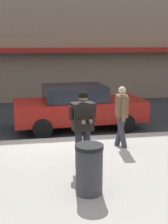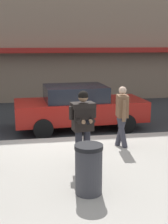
% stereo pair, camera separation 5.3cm
% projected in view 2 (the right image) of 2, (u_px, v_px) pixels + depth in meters
% --- Properties ---
extents(ground_plane, '(80.00, 80.00, 0.00)m').
position_uv_depth(ground_plane, '(65.00, 140.00, 9.82)').
color(ground_plane, '#2B2D30').
extents(sidewalk, '(32.00, 5.30, 0.14)m').
position_uv_depth(sidewalk, '(122.00, 171.00, 7.24)').
color(sidewalk, '#A8A399').
rests_on(sidewalk, ground).
extents(curb_paint_line, '(28.00, 0.12, 0.01)m').
position_uv_depth(curb_paint_line, '(96.00, 137.00, 10.04)').
color(curb_paint_line, silver).
rests_on(curb_paint_line, ground).
extents(storefront_facade, '(28.00, 4.70, 10.34)m').
position_uv_depth(storefront_facade, '(64.00, 1.00, 17.01)').
color(storefront_facade, '#84705B').
rests_on(storefront_facade, ground).
extents(parked_sedan_mid, '(4.59, 2.10, 1.54)m').
position_uv_depth(parked_sedan_mid, '(79.00, 107.00, 10.90)').
color(parked_sedan_mid, maroon).
rests_on(parked_sedan_mid, ground).
extents(man_texting_on_phone, '(0.64, 0.62, 1.81)m').
position_uv_depth(man_texting_on_phone, '(83.00, 121.00, 7.11)').
color(man_texting_on_phone, '#23232B').
rests_on(man_texting_on_phone, sidewalk).
extents(pedestrian_dark_coat, '(0.35, 0.60, 1.70)m').
position_uv_depth(pedestrian_dark_coat, '(122.00, 113.00, 8.55)').
color(pedestrian_dark_coat, '#33333D').
rests_on(pedestrian_dark_coat, sidewalk).
extents(trash_bin, '(0.55, 0.55, 0.98)m').
position_uv_depth(trash_bin, '(89.00, 169.00, 5.96)').
color(trash_bin, '#38383D').
rests_on(trash_bin, sidewalk).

